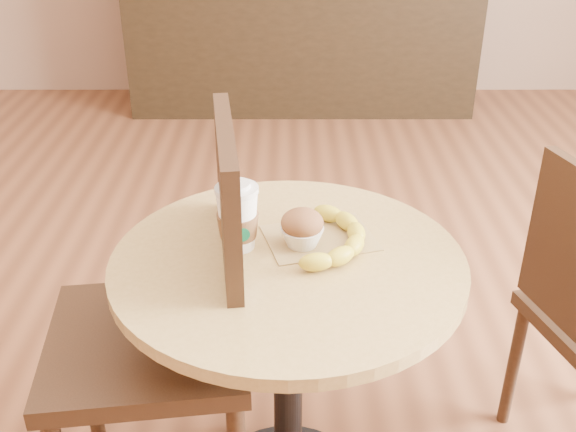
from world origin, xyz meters
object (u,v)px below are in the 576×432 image
object	(u,v)px
coffee_cup	(238,219)
chair_left	(176,320)
banana	(336,236)
muffin	(302,228)
cafe_table	(288,328)

from	to	relation	value
coffee_cup	chair_left	bearing A→B (deg)	175.44
coffee_cup	banana	size ratio (longest dim) A/B	0.54
chair_left	muffin	distance (m)	0.37
coffee_cup	banana	distance (m)	0.22
banana	chair_left	bearing A→B (deg)	-159.25
chair_left	coffee_cup	world-z (taller)	chair_left
cafe_table	chair_left	distance (m)	0.26
chair_left	muffin	size ratio (longest dim) A/B	10.72
chair_left	muffin	xyz separation A→B (m)	(0.29, 0.03, 0.22)
cafe_table	chair_left	bearing A→B (deg)	177.03
cafe_table	coffee_cup	world-z (taller)	coffee_cup
cafe_table	banana	world-z (taller)	banana
cafe_table	coffee_cup	distance (m)	0.29
coffee_cup	muffin	world-z (taller)	coffee_cup
muffin	banana	xyz separation A→B (m)	(0.07, 0.00, -0.02)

